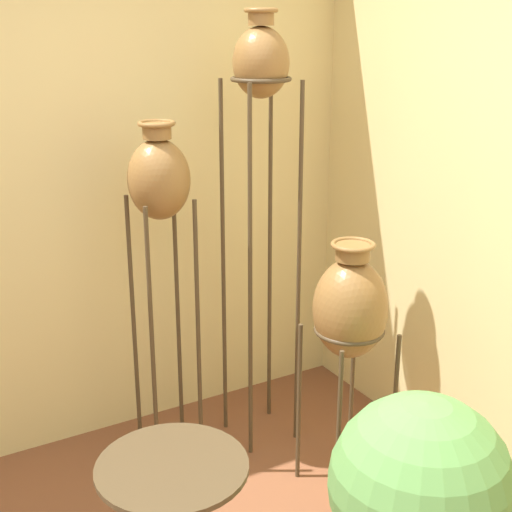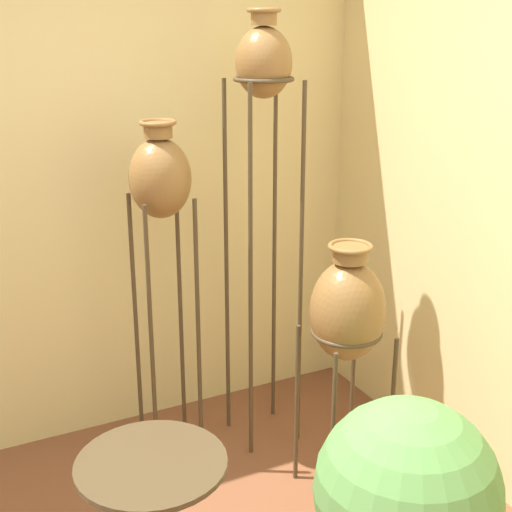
# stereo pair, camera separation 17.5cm
# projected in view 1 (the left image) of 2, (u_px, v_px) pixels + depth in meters

# --- Properties ---
(wall_back) EXTENTS (7.39, 0.06, 2.70)m
(wall_back) POSITION_uv_depth(u_px,v_px,m) (15.00, 180.00, 3.17)
(wall_back) COLOR beige
(wall_back) RESTS_ON ground_plane
(vase_stand_tall) EXTENTS (0.28, 0.28, 2.07)m
(vase_stand_tall) POSITION_uv_depth(u_px,v_px,m) (261.00, 87.00, 3.13)
(vase_stand_tall) COLOR #473823
(vase_stand_tall) RESTS_ON ground_plane
(vase_stand_medium) EXTENTS (0.27, 0.27, 1.62)m
(vase_stand_medium) POSITION_uv_depth(u_px,v_px,m) (159.00, 189.00, 3.08)
(vase_stand_medium) COLOR #473823
(vase_stand_medium) RESTS_ON ground_plane
(vase_stand_short) EXTENTS (0.32, 0.32, 1.16)m
(vase_stand_short) POSITION_uv_depth(u_px,v_px,m) (350.00, 310.00, 3.00)
(vase_stand_short) COLOR #473823
(vase_stand_short) RESTS_ON ground_plane
(potted_plant) EXTENTS (0.65, 0.65, 0.82)m
(potted_plant) POSITION_uv_depth(u_px,v_px,m) (419.00, 495.00, 2.48)
(potted_plant) COLOR brown
(potted_plant) RESTS_ON ground_plane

